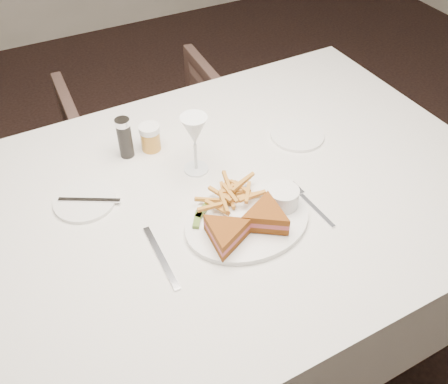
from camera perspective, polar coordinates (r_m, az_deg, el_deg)
name	(u,v)px	position (r m, az deg, el deg)	size (l,w,h in m)	color
ground	(275,272)	(2.10, 5.81, -9.04)	(5.00, 5.00, 0.00)	black
table	(217,280)	(1.60, -0.83, -10.05)	(1.55, 1.03, 0.75)	silver
chair_far	(152,142)	(2.19, -8.18, 5.66)	(0.64, 0.60, 0.66)	#4B352E
table_setting	(224,193)	(1.26, 0.05, -0.08)	(0.80, 0.62, 0.18)	white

